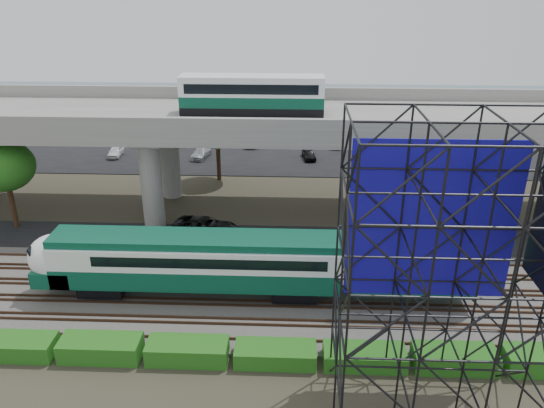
{
  "coord_description": "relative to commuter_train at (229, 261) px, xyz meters",
  "views": [
    {
      "loc": [
        1.82,
        -28.2,
        20.39
      ],
      "look_at": [
        0.37,
        6.0,
        5.24
      ],
      "focal_mm": 35.0,
      "sensor_mm": 36.0,
      "label": 1
    }
  ],
  "objects": [
    {
      "name": "parked_cars",
      "position": [
        3.94,
        31.75,
        -2.19
      ],
      "size": [
        38.04,
        9.75,
        1.28
      ],
      "color": "white",
      "rests_on": "parking_lot"
    },
    {
      "name": "commuter_train",
      "position": [
        0.0,
        0.0,
        0.0
      ],
      "size": [
        29.3,
        3.06,
        4.3
      ],
      "color": "black",
      "rests_on": "rail_tracks"
    },
    {
      "name": "suv",
      "position": [
        -3.05,
        8.93,
        -2.04
      ],
      "size": [
        5.92,
        3.65,
        1.53
      ],
      "primitive_type": "imported",
      "rotation": [
        0.0,
        0.0,
        1.36
      ],
      "color": "black",
      "rests_on": "service_road"
    },
    {
      "name": "overpass",
      "position": [
        2.17,
        14.0,
        5.33
      ],
      "size": [
        80.0,
        12.0,
        12.4
      ],
      "color": "#9E9B93",
      "rests_on": "ground"
    },
    {
      "name": "parking_lot",
      "position": [
        2.3,
        32.0,
        -2.84
      ],
      "size": [
        90.0,
        18.0,
        0.08
      ],
      "primitive_type": "cube",
      "color": "black",
      "rests_on": "ground"
    },
    {
      "name": "rail_tracks",
      "position": [
        2.3,
        -0.0,
        -2.6
      ],
      "size": [
        90.0,
        9.52,
        0.16
      ],
      "color": "#472D1E",
      "rests_on": "ballast_bed"
    },
    {
      "name": "service_road",
      "position": [
        2.3,
        8.5,
        -2.84
      ],
      "size": [
        90.0,
        5.0,
        0.08
      ],
      "primitive_type": "cube",
      "color": "black",
      "rests_on": "ground"
    },
    {
      "name": "scaffold_tower",
      "position": [
        10.87,
        -9.98,
        4.59
      ],
      "size": [
        9.36,
        6.36,
        15.0
      ],
      "color": "black",
      "rests_on": "ground"
    },
    {
      "name": "ballast_bed",
      "position": [
        2.3,
        0.0,
        -2.78
      ],
      "size": [
        90.0,
        12.0,
        0.2
      ],
      "primitive_type": "cube",
      "color": "slate",
      "rests_on": "ground"
    },
    {
      "name": "ground",
      "position": [
        2.3,
        -2.0,
        -2.88
      ],
      "size": [
        140.0,
        140.0,
        0.0
      ],
      "primitive_type": "plane",
      "color": "#474233",
      "rests_on": "ground"
    },
    {
      "name": "hedge_strip",
      "position": [
        3.31,
        -6.3,
        -2.32
      ],
      "size": [
        34.6,
        1.8,
        1.2
      ],
      "color": "#185D15",
      "rests_on": "ground"
    },
    {
      "name": "harbor_water",
      "position": [
        2.3,
        54.0,
        -2.87
      ],
      "size": [
        140.0,
        40.0,
        0.03
      ],
      "primitive_type": "cube",
      "color": "#495E77",
      "rests_on": "ground"
    },
    {
      "name": "trees",
      "position": [
        -2.37,
        14.17,
        2.69
      ],
      "size": [
        40.94,
        16.94,
        7.69
      ],
      "color": "#382314",
      "rests_on": "ground"
    }
  ]
}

